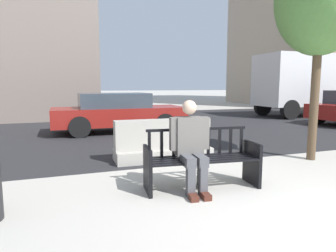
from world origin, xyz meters
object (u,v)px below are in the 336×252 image
object	(u,v)px
car_sedan_mid	(118,112)
jersey_barrier_centre	(163,143)
delivery_truck	(317,83)
street_bench	(201,162)
seated_person	(191,144)

from	to	relation	value
car_sedan_mid	jersey_barrier_centre	bearing A→B (deg)	-87.50
jersey_barrier_centre	delivery_truck	size ratio (longest dim) A/B	0.29
street_bench	car_sedan_mid	size ratio (longest dim) A/B	0.40
street_bench	jersey_barrier_centre	world-z (taller)	street_bench
street_bench	delivery_truck	bearing A→B (deg)	37.50
seated_person	jersey_barrier_centre	world-z (taller)	seated_person
seated_person	jersey_barrier_centre	distance (m)	1.92
street_bench	car_sedan_mid	bearing A→B (deg)	91.53
street_bench	car_sedan_mid	distance (m)	5.98
car_sedan_mid	delivery_truck	distance (m)	10.82
jersey_barrier_centre	delivery_truck	distance (m)	12.16
jersey_barrier_centre	car_sedan_mid	size ratio (longest dim) A/B	0.47
street_bench	jersey_barrier_centre	distance (m)	1.84
car_sedan_mid	seated_person	bearing A→B (deg)	-90.34
jersey_barrier_centre	seated_person	bearing A→B (deg)	-96.56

